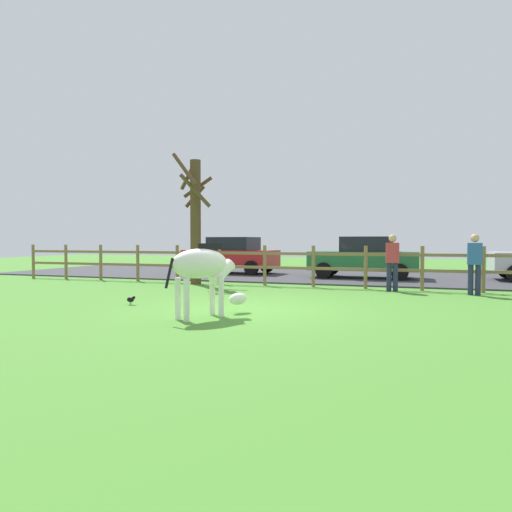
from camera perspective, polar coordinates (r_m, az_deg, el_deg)
name	(u,v)px	position (r m, az deg, el deg)	size (l,w,h in m)	color
ground_plane	(251,309)	(9.83, -0.65, -6.62)	(60.00, 60.00, 0.00)	#47842D
parking_asphalt	(329,276)	(18.79, 9.10, -2.47)	(28.00, 7.40, 0.05)	#38383D
paddock_fence	(289,263)	(14.67, 4.08, -0.91)	(21.05, 0.11, 1.31)	olive
bare_tree	(195,216)	(15.49, -7.61, 4.91)	(1.38, 1.36, 4.36)	#513A23
zebra	(204,269)	(8.72, -6.56, -1.61)	(1.13, 1.77, 1.41)	white
crow_on_grass	(131,299)	(10.81, -15.32, -5.23)	(0.21, 0.10, 0.20)	black
parked_car_red	(231,255)	(19.87, -3.09, 0.15)	(4.10, 2.08, 1.56)	red
parked_car_green	(364,257)	(17.78, 13.33, -0.11)	(4.01, 1.91, 1.56)	#236B38
visitor_left_of_tree	(475,261)	(13.52, 25.59, -0.61)	(0.37, 0.24, 1.64)	#232847
visitor_right_of_tree	(392,260)	(13.73, 16.63, -0.46)	(0.38, 0.26, 1.64)	#232847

